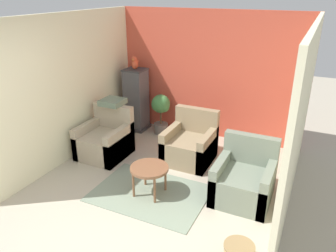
# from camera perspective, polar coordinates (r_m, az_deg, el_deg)

# --- Properties ---
(ground_plane) EXTENTS (20.00, 20.00, 0.00)m
(ground_plane) POSITION_cam_1_polar(r_m,az_deg,el_deg) (4.27, -11.40, -20.08)
(ground_plane) COLOR #B2A893
(ground_plane) RESTS_ON ground
(wall_back_accent) EXTENTS (3.84, 0.06, 2.53)m
(wall_back_accent) POSITION_cam_1_polar(r_m,az_deg,el_deg) (6.67, 7.03, 8.73)
(wall_back_accent) COLOR #C64C38
(wall_back_accent) RESTS_ON ground_plane
(wall_left) EXTENTS (0.06, 3.70, 2.53)m
(wall_left) POSITION_cam_1_polar(r_m,az_deg,el_deg) (6.01, -16.61, 6.36)
(wall_left) COLOR beige
(wall_left) RESTS_ON ground_plane
(wall_right) EXTENTS (0.06, 3.70, 2.53)m
(wall_right) POSITION_cam_1_polar(r_m,az_deg,el_deg) (4.56, 21.99, 0.41)
(wall_right) COLOR beige
(wall_right) RESTS_ON ground_plane
(area_rug) EXTENTS (1.69, 1.21, 0.01)m
(area_rug) POSITION_cam_1_polar(r_m,az_deg,el_deg) (5.08, -3.16, -11.61)
(area_rug) COLOR gray
(area_rug) RESTS_ON ground_plane
(coffee_table) EXTENTS (0.57, 0.57, 0.46)m
(coffee_table) POSITION_cam_1_polar(r_m,az_deg,el_deg) (4.86, -3.26, -7.69)
(coffee_table) COLOR brown
(coffee_table) RESTS_ON ground_plane
(armchair_left) EXTENTS (0.81, 0.84, 0.89)m
(armchair_left) POSITION_cam_1_polar(r_m,az_deg,el_deg) (6.13, -10.87, -2.52)
(armchair_left) COLOR tan
(armchair_left) RESTS_ON ground_plane
(armchair_right) EXTENTS (0.81, 0.84, 0.89)m
(armchair_right) POSITION_cam_1_polar(r_m,az_deg,el_deg) (4.96, 13.08, -9.28)
(armchair_right) COLOR slate
(armchair_right) RESTS_ON ground_plane
(armchair_middle) EXTENTS (0.81, 0.84, 0.89)m
(armchair_middle) POSITION_cam_1_polar(r_m,az_deg,el_deg) (5.86, 3.86, -3.37)
(armchair_middle) COLOR #8E7A5B
(armchair_middle) RESTS_ON ground_plane
(birdcage) EXTENTS (0.46, 0.46, 1.33)m
(birdcage) POSITION_cam_1_polar(r_m,az_deg,el_deg) (7.08, -5.54, 4.54)
(birdcage) COLOR #353539
(birdcage) RESTS_ON ground_plane
(parrot) EXTENTS (0.13, 0.23, 0.27)m
(parrot) POSITION_cam_1_polar(r_m,az_deg,el_deg) (6.87, -5.79, 10.85)
(parrot) COLOR #D14C2D
(parrot) RESTS_ON birdcage
(potted_plant) EXTENTS (0.43, 0.39, 0.85)m
(potted_plant) POSITION_cam_1_polar(r_m,az_deg,el_deg) (6.86, -1.29, 2.96)
(potted_plant) COLOR #66605B
(potted_plant) RESTS_ON ground_plane
(throw_pillow) EXTENTS (0.40, 0.40, 0.10)m
(throw_pillow) POSITION_cam_1_polar(r_m,az_deg,el_deg) (6.12, -9.62, 4.15)
(throw_pillow) COLOR slate
(throw_pillow) RESTS_ON armchair_left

